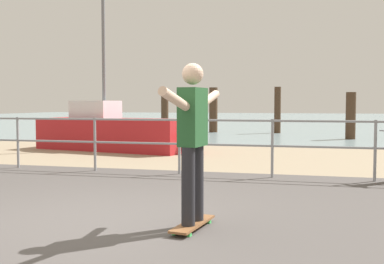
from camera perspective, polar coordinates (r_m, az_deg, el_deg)
ground_plane at (r=4.67m, az=-16.32°, el=-13.16°), size 24.00×10.00×0.04m
beach_strip at (r=12.14m, az=3.40°, el=-2.84°), size 24.00×6.00×0.04m
sea_surface at (r=39.93m, az=11.14°, el=1.46°), size 72.00×50.00×0.04m
railing_fence at (r=9.41m, az=-11.51°, el=-0.42°), size 13.64×0.05×1.05m
sailboat at (r=13.47m, az=-8.83°, el=-0.01°), size 5.07×2.26×5.45m
skateboard at (r=5.06m, az=0.08°, el=-10.93°), size 0.31×0.82×0.08m
skateboarder at (r=4.91m, az=0.08°, el=-0.14°), size 0.29×1.44×1.65m
groyne_post_0 at (r=24.09m, az=-3.27°, el=2.74°), size 0.37×0.37×2.07m
groyne_post_1 at (r=21.67m, az=2.56°, el=2.63°), size 0.38×0.38×2.04m
groyne_post_2 at (r=21.35m, az=10.16°, el=2.58°), size 0.29×0.29×2.05m
groyne_post_3 at (r=18.37m, az=18.40°, el=1.83°), size 0.36×0.36×1.73m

